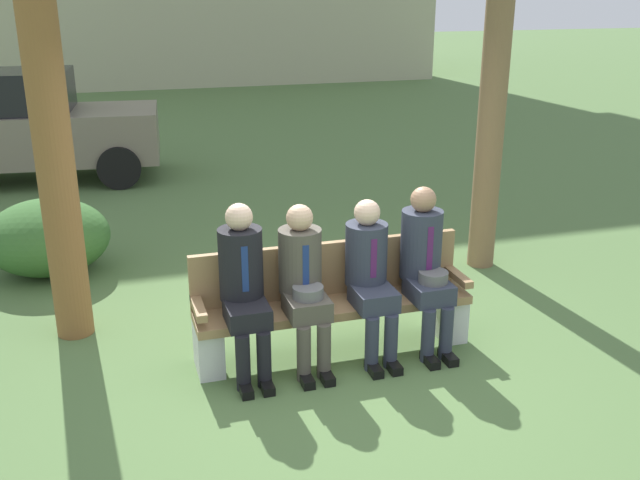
# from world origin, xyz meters

# --- Properties ---
(ground_plane) EXTENTS (80.00, 80.00, 0.00)m
(ground_plane) POSITION_xyz_m (0.00, 0.00, 0.00)
(ground_plane) COLOR #4F6E3C
(park_bench) EXTENTS (2.27, 0.44, 0.90)m
(park_bench) POSITION_xyz_m (0.10, 0.35, 0.43)
(park_bench) COLOR #99754C
(park_bench) RESTS_ON ground
(seated_man_leftmost) EXTENTS (0.34, 0.72, 1.34)m
(seated_man_leftmost) POSITION_xyz_m (-0.65, 0.23, 0.75)
(seated_man_leftmost) COLOR black
(seated_man_leftmost) RESTS_ON ground
(seated_man_centerleft) EXTENTS (0.34, 0.72, 1.29)m
(seated_man_centerleft) POSITION_xyz_m (-0.18, 0.22, 0.72)
(seated_man_centerleft) COLOR #4C473D
(seated_man_centerleft) RESTS_ON ground
(seated_man_centerright) EXTENTS (0.34, 0.72, 1.29)m
(seated_man_centerright) POSITION_xyz_m (0.37, 0.22, 0.72)
(seated_man_centerright) COLOR #2D3342
(seated_man_centerright) RESTS_ON ground
(seated_man_rightmost) EXTENTS (0.34, 0.72, 1.35)m
(seated_man_rightmost) POSITION_xyz_m (0.85, 0.22, 0.75)
(seated_man_rightmost) COLOR #2D3342
(seated_man_rightmost) RESTS_ON ground
(shrub_near_bench) EXTENTS (1.26, 1.16, 0.79)m
(shrub_near_bench) POSITION_xyz_m (-2.22, 2.83, 0.39)
(shrub_near_bench) COLOR #36642C
(shrub_near_bench) RESTS_ON ground
(parked_car_near) EXTENTS (4.03, 2.00, 1.68)m
(parked_car_near) POSITION_xyz_m (-2.71, 6.95, 0.84)
(parked_car_near) COLOR slate
(parked_car_near) RESTS_ON ground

